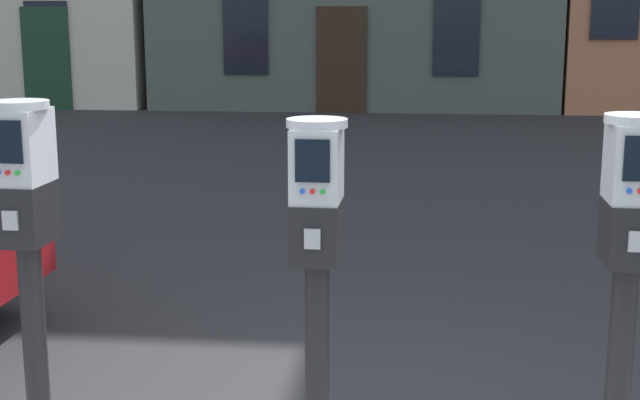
% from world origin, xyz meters
% --- Properties ---
extents(parking_meter_near_kerb, '(0.22, 0.25, 1.49)m').
position_xyz_m(parking_meter_near_kerb, '(-1.14, -0.27, 1.17)').
color(parking_meter_near_kerb, black).
rests_on(parking_meter_near_kerb, sidewalk_slab).
extents(parking_meter_twin_adjacent, '(0.22, 0.25, 1.44)m').
position_xyz_m(parking_meter_twin_adjacent, '(-0.06, -0.27, 1.13)').
color(parking_meter_twin_adjacent, black).
rests_on(parking_meter_twin_adjacent, sidewalk_slab).
extents(parking_meter_end_of_row, '(0.22, 0.25, 1.46)m').
position_xyz_m(parking_meter_end_of_row, '(1.02, -0.27, 1.15)').
color(parking_meter_end_of_row, black).
rests_on(parking_meter_end_of_row, sidewalk_slab).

